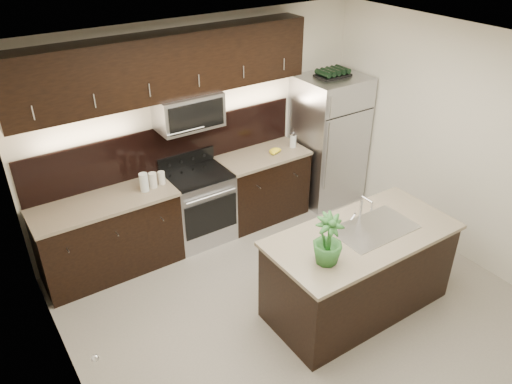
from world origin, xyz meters
TOP-DOWN VIEW (x-y plane):
  - ground at (0.00, 0.00)m, footprint 4.50×4.50m
  - room_walls at (-0.11, -0.04)m, footprint 4.52×4.02m
  - counter_run at (-0.46, 1.69)m, footprint 3.51×0.65m
  - upper_fixtures at (-0.43, 1.84)m, footprint 3.49×0.40m
  - island at (0.52, -0.36)m, footprint 1.96×0.96m
  - sink_faucet at (0.67, -0.35)m, footprint 0.84×0.50m
  - refrigerator at (1.78, 1.63)m, footprint 0.87×0.78m
  - wine_rack at (1.78, 1.63)m, footprint 0.44×0.28m
  - plant at (-0.08, -0.49)m, footprint 0.31×0.31m
  - canisters at (-0.85, 1.66)m, footprint 0.32×0.13m
  - french_press at (1.17, 1.64)m, footprint 0.09×0.09m
  - bananas at (0.81, 1.61)m, footprint 0.23×0.20m

SIDE VIEW (x-z plane):
  - ground at x=0.00m, z-range 0.00..0.00m
  - counter_run at x=-0.46m, z-range 0.00..0.94m
  - island at x=0.52m, z-range 0.00..0.94m
  - refrigerator at x=1.78m, z-range 0.00..1.80m
  - sink_faucet at x=0.67m, z-range 0.81..1.10m
  - bananas at x=0.81m, z-range 0.94..1.00m
  - canisters at x=-0.85m, z-range 0.93..1.14m
  - french_press at x=1.17m, z-range 0.91..1.17m
  - plant at x=-0.08m, z-range 0.94..1.43m
  - room_walls at x=-0.11m, z-range 0.34..3.05m
  - wine_rack at x=1.78m, z-range 1.80..1.90m
  - upper_fixtures at x=-0.43m, z-range 1.31..2.97m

